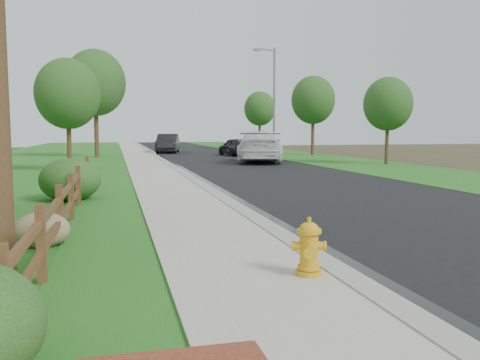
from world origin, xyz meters
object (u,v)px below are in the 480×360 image
object	(u,v)px
white_suv	(259,147)
dark_car_mid	(235,147)
fire_hydrant	(309,249)
ranch_fence	(66,202)
streetlight	(272,96)

from	to	relation	value
white_suv	dark_car_mid	bearing A→B (deg)	-77.58
white_suv	fire_hydrant	bearing A→B (deg)	90.73
white_suv	dark_car_mid	size ratio (longest dim) A/B	1.61
ranch_fence	dark_car_mid	size ratio (longest dim) A/B	4.07
streetlight	dark_car_mid	bearing A→B (deg)	116.77
ranch_fence	streetlight	world-z (taller)	streetlight
fire_hydrant	dark_car_mid	bearing A→B (deg)	78.33
fire_hydrant	white_suv	world-z (taller)	white_suv
fire_hydrant	ranch_fence	bearing A→B (deg)	129.29
fire_hydrant	streetlight	size ratio (longest dim) A/B	0.10
white_suv	ranch_fence	bearing A→B (deg)	79.34
fire_hydrant	streetlight	distance (m)	30.65
fire_hydrant	streetlight	xyz separation A→B (m)	(8.66, 29.12, 4.02)
ranch_fence	fire_hydrant	distance (m)	5.53
ranch_fence	fire_hydrant	world-z (taller)	ranch_fence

